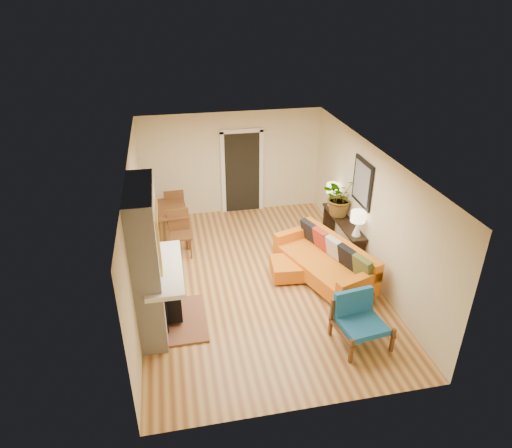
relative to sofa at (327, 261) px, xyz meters
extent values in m
plane|color=tan|center=(-1.36, 0.21, -0.39)|extent=(6.50, 6.50, 0.00)
plane|color=white|center=(-1.36, 0.21, 2.21)|extent=(6.50, 6.50, 0.00)
plane|color=beige|center=(-1.36, 3.46, 0.91)|extent=(4.50, 0.00, 4.50)
plane|color=beige|center=(-1.36, -3.04, 0.91)|extent=(4.50, 0.00, 4.50)
plane|color=beige|center=(-3.61, 0.21, 0.91)|extent=(0.00, 6.50, 6.50)
plane|color=beige|center=(0.89, 0.21, 0.91)|extent=(0.00, 6.50, 6.50)
cube|color=black|center=(-1.11, 3.43, 0.66)|extent=(0.88, 0.06, 2.10)
cube|color=white|center=(-1.60, 3.42, 0.66)|extent=(0.10, 0.08, 2.18)
cube|color=white|center=(-0.62, 3.42, 0.66)|extent=(0.10, 0.08, 2.18)
cube|color=white|center=(-1.11, 3.42, 1.74)|extent=(1.08, 0.08, 0.10)
cube|color=black|center=(0.86, 0.61, 1.36)|extent=(0.04, 0.85, 0.95)
cube|color=slate|center=(0.83, 0.61, 1.36)|extent=(0.01, 0.70, 0.80)
cube|color=black|center=(-3.57, 0.56, 1.03)|extent=(0.06, 0.95, 0.02)
cube|color=black|center=(-3.57, 0.56, 1.33)|extent=(0.06, 0.95, 0.02)
cube|color=white|center=(-3.40, -0.79, 1.47)|extent=(0.42, 1.50, 1.48)
cube|color=white|center=(-3.40, -0.79, 0.17)|extent=(0.42, 1.50, 1.12)
cube|color=white|center=(-3.15, -0.79, 0.73)|extent=(0.60, 1.68, 0.08)
cube|color=black|center=(-3.19, -0.79, 0.06)|extent=(0.03, 0.72, 0.78)
cube|color=brown|center=(-2.89, -0.79, -0.37)|extent=(0.75, 1.30, 0.04)
cube|color=black|center=(-3.07, -0.79, -0.05)|extent=(0.30, 0.36, 0.48)
cylinder|color=black|center=(-3.07, -0.79, 0.39)|extent=(0.10, 0.10, 0.40)
cube|color=gold|center=(-3.18, -0.79, 1.36)|extent=(0.04, 0.95, 0.95)
cube|color=silver|center=(-3.16, -0.79, 1.36)|extent=(0.01, 0.82, 0.82)
cylinder|color=silver|center=(-0.11, -1.08, -0.33)|extent=(0.05, 0.05, 0.11)
cylinder|color=silver|center=(0.59, -0.84, -0.33)|extent=(0.05, 0.05, 0.11)
cylinder|color=silver|center=(-0.76, 0.79, -0.33)|extent=(0.05, 0.05, 0.11)
cylinder|color=silver|center=(-0.06, 1.03, -0.33)|extent=(0.05, 0.05, 0.11)
cube|color=orange|center=(-0.08, -0.03, -0.12)|extent=(1.64, 2.42, 0.32)
cube|color=orange|center=(0.27, 0.10, 0.22)|extent=(0.93, 2.18, 0.37)
cube|color=orange|center=(0.25, -0.99, 0.15)|extent=(0.97, 0.50, 0.21)
cube|color=orange|center=(-0.42, 0.94, 0.15)|extent=(0.97, 0.50, 0.21)
cube|color=#4B5B27|center=(0.41, -0.76, 0.27)|extent=(0.34, 0.47, 0.44)
cube|color=black|center=(0.27, -0.35, 0.27)|extent=(0.34, 0.47, 0.44)
cube|color=#AEAFA9|center=(0.13, 0.05, 0.27)|extent=(0.34, 0.47, 0.44)
cube|color=#9E2E1C|center=(0.01, 0.40, 0.27)|extent=(0.34, 0.47, 0.44)
cube|color=black|center=(-0.13, 0.80, 0.27)|extent=(0.34, 0.47, 0.44)
cylinder|color=silver|center=(-1.04, -0.09, -0.36)|extent=(0.04, 0.04, 0.06)
cylinder|color=silver|center=(-0.48, -0.14, -0.36)|extent=(0.04, 0.04, 0.06)
cylinder|color=silver|center=(-0.99, 0.48, -0.36)|extent=(0.04, 0.04, 0.06)
cylinder|color=silver|center=(-0.43, 0.43, -0.36)|extent=(0.04, 0.04, 0.06)
cube|color=orange|center=(-0.73, 0.17, -0.18)|extent=(0.75, 0.75, 0.30)
cube|color=brown|center=(-0.45, -1.99, -0.08)|extent=(0.16, 0.78, 0.05)
cube|color=brown|center=(-0.41, -2.33, -0.16)|extent=(0.06, 0.06, 0.46)
cube|color=brown|center=(-0.50, -1.65, -0.02)|extent=(0.06, 0.06, 0.73)
cube|color=brown|center=(0.28, -1.89, -0.08)|extent=(0.16, 0.78, 0.05)
cube|color=brown|center=(0.33, -2.22, -0.16)|extent=(0.06, 0.06, 0.46)
cube|color=brown|center=(0.24, -1.55, -0.02)|extent=(0.06, 0.06, 0.73)
cube|color=#1B65A3|center=(-0.08, -1.94, -0.01)|extent=(0.76, 0.73, 0.10)
cube|color=#1B65A3|center=(-0.13, -1.63, 0.23)|extent=(0.70, 0.26, 0.43)
cube|color=brown|center=(-3.01, 2.14, 0.43)|extent=(0.82, 1.14, 0.04)
cylinder|color=brown|center=(-3.30, 1.65, 0.01)|extent=(0.05, 0.05, 0.79)
cylinder|color=brown|center=(-2.68, 1.68, 0.01)|extent=(0.05, 0.05, 0.79)
cylinder|color=brown|center=(-3.34, 2.60, 0.01)|extent=(0.05, 0.05, 0.79)
cylinder|color=brown|center=(-2.73, 2.63, 0.01)|extent=(0.05, 0.05, 0.79)
cube|color=brown|center=(-2.81, 1.43, 0.11)|extent=(0.49, 0.49, 0.04)
cube|color=brown|center=(-2.82, 1.65, 0.39)|extent=(0.46, 0.07, 0.51)
cylinder|color=brown|center=(-2.99, 1.24, -0.14)|extent=(0.04, 0.04, 0.49)
cylinder|color=brown|center=(-2.62, 1.25, -0.14)|extent=(0.04, 0.04, 0.49)
cylinder|color=brown|center=(-3.01, 1.61, -0.14)|extent=(0.04, 0.04, 0.49)
cylinder|color=brown|center=(-2.64, 1.63, -0.14)|extent=(0.04, 0.04, 0.49)
cube|color=brown|center=(-2.88, 2.87, 0.11)|extent=(0.49, 0.49, 0.04)
cube|color=brown|center=(-2.87, 2.65, 0.39)|extent=(0.46, 0.07, 0.51)
cylinder|color=brown|center=(-3.06, 2.67, -0.14)|extent=(0.04, 0.04, 0.49)
cylinder|color=brown|center=(-2.69, 2.69, -0.14)|extent=(0.04, 0.04, 0.49)
cylinder|color=brown|center=(-3.08, 3.04, -0.14)|extent=(0.04, 0.04, 0.49)
cylinder|color=brown|center=(-2.70, 3.06, -0.14)|extent=(0.04, 0.04, 0.49)
cube|color=black|center=(0.71, 1.01, 0.31)|extent=(0.34, 1.85, 0.05)
cube|color=black|center=(0.71, 0.16, -0.05)|extent=(0.30, 0.04, 0.68)
cube|color=black|center=(0.71, 1.86, -0.05)|extent=(0.30, 0.04, 0.68)
cone|color=white|center=(0.71, 0.31, 0.49)|extent=(0.18, 0.18, 0.30)
cylinder|color=white|center=(0.71, 0.31, 0.67)|extent=(0.03, 0.03, 0.06)
cylinder|color=#FFEABF|center=(0.71, 0.31, 0.77)|extent=(0.30, 0.30, 0.22)
cone|color=white|center=(0.71, 1.78, 0.49)|extent=(0.18, 0.18, 0.30)
cylinder|color=white|center=(0.71, 1.78, 0.67)|extent=(0.03, 0.03, 0.06)
cylinder|color=#FFEABF|center=(0.71, 1.78, 0.77)|extent=(0.30, 0.30, 0.22)
imported|color=#1E5919|center=(0.70, 1.30, 0.78)|extent=(1.01, 0.95, 0.88)
camera|label=1|loc=(-2.91, -7.26, 4.87)|focal=32.00mm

